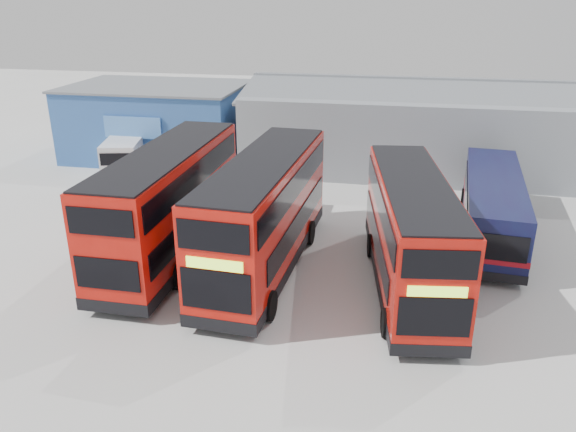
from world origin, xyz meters
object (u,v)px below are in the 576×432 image
(double_decker_centre, at_px, (265,215))
(single_decker_blue, at_px, (492,208))
(panel_van, at_px, (127,153))
(office_block, at_px, (158,121))
(double_decker_right, at_px, (410,235))
(maintenance_shed, at_px, (472,127))
(double_decker_left, at_px, (170,204))

(double_decker_centre, distance_m, single_decker_blue, 11.45)
(double_decker_centre, xyz_separation_m, panel_van, (-12.16, 11.76, -1.10))
(double_decker_centre, relative_size, single_decker_blue, 1.04)
(office_block, distance_m, double_decker_right, 24.37)
(maintenance_shed, distance_m, double_decker_right, 19.17)
(maintenance_shed, relative_size, single_decker_blue, 2.70)
(panel_van, bearing_deg, double_decker_left, -69.54)
(office_block, distance_m, single_decker_blue, 24.30)
(double_decker_left, bearing_deg, office_block, -64.98)
(office_block, height_order, double_decker_left, office_block)
(maintenance_shed, bearing_deg, panel_van, -164.07)
(single_decker_blue, bearing_deg, maintenance_shed, -85.59)
(office_block, height_order, double_decker_centre, office_block)
(maintenance_shed, bearing_deg, double_decker_right, -102.79)
(office_block, bearing_deg, single_decker_blue, -26.35)
(double_decker_right, xyz_separation_m, panel_van, (-18.22, 12.28, -0.91))
(double_decker_left, relative_size, panel_van, 2.00)
(maintenance_shed, height_order, double_decker_left, maintenance_shed)
(double_decker_centre, xyz_separation_m, double_decker_right, (6.06, -0.52, -0.18))
(office_block, height_order, single_decker_blue, office_block)
(single_decker_blue, bearing_deg, double_decker_left, 24.36)
(maintenance_shed, xyz_separation_m, single_decker_blue, (-0.24, -12.78, -1.11))
(double_decker_centre, bearing_deg, double_decker_right, -1.57)
(double_decker_left, bearing_deg, single_decker_blue, -160.90)
(double_decker_right, bearing_deg, double_decker_centre, 167.29)
(office_block, bearing_deg, double_decker_left, -65.22)
(double_decker_left, xyz_separation_m, double_decker_centre, (4.44, -0.44, -0.01))
(maintenance_shed, distance_m, double_decker_left, 23.06)
(office_block, relative_size, single_decker_blue, 1.09)
(maintenance_shed, height_order, double_decker_right, maintenance_shed)
(office_block, distance_m, double_decker_left, 17.32)
(double_decker_right, bearing_deg, double_decker_left, 166.97)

